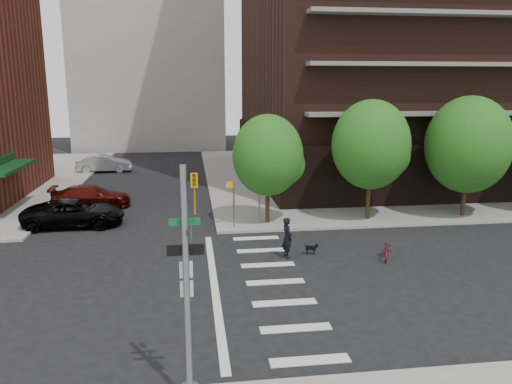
{
  "coord_description": "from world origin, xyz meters",
  "views": [
    {
      "loc": [
        -0.33,
        -18.94,
        7.96
      ],
      "look_at": [
        3.0,
        6.0,
        2.5
      ],
      "focal_mm": 35.0,
      "sensor_mm": 36.0,
      "label": 1
    }
  ],
  "objects_px": {
    "parked_car_maroon": "(91,196)",
    "scooter": "(387,249)",
    "dog_walker": "(287,238)",
    "parked_car_silver": "(104,163)",
    "parked_car_black": "(74,213)",
    "traffic_signal": "(188,304)"
  },
  "relations": [
    {
      "from": "parked_car_black",
      "to": "dog_walker",
      "type": "height_order",
      "value": "dog_walker"
    },
    {
      "from": "scooter",
      "to": "dog_walker",
      "type": "xyz_separation_m",
      "value": [
        -4.57,
        0.8,
        0.51
      ]
    },
    {
      "from": "parked_car_maroon",
      "to": "dog_walker",
      "type": "relative_size",
      "value": 2.62
    },
    {
      "from": "dog_walker",
      "to": "parked_car_maroon",
      "type": "bearing_deg",
      "value": 32.48
    },
    {
      "from": "parked_car_black",
      "to": "parked_car_maroon",
      "type": "relative_size",
      "value": 1.1
    },
    {
      "from": "scooter",
      "to": "parked_car_silver",
      "type": "bearing_deg",
      "value": 145.9
    },
    {
      "from": "traffic_signal",
      "to": "scooter",
      "type": "height_order",
      "value": "traffic_signal"
    },
    {
      "from": "parked_car_silver",
      "to": "scooter",
      "type": "relative_size",
      "value": 2.86
    },
    {
      "from": "parked_car_maroon",
      "to": "scooter",
      "type": "height_order",
      "value": "parked_car_maroon"
    },
    {
      "from": "traffic_signal",
      "to": "dog_walker",
      "type": "xyz_separation_m",
      "value": [
        4.52,
        10.39,
        -1.73
      ]
    },
    {
      "from": "parked_car_silver",
      "to": "parked_car_black",
      "type": "bearing_deg",
      "value": -179.82
    },
    {
      "from": "parked_car_maroon",
      "to": "dog_walker",
      "type": "distance_m",
      "value": 15.66
    },
    {
      "from": "parked_car_black",
      "to": "parked_car_silver",
      "type": "bearing_deg",
      "value": 3.46
    },
    {
      "from": "traffic_signal",
      "to": "parked_car_silver",
      "type": "xyz_separation_m",
      "value": [
        -7.73,
        35.37,
        -1.89
      ]
    },
    {
      "from": "parked_car_maroon",
      "to": "parked_car_silver",
      "type": "bearing_deg",
      "value": 3.99
    },
    {
      "from": "parked_car_maroon",
      "to": "parked_car_black",
      "type": "bearing_deg",
      "value": 176.96
    },
    {
      "from": "traffic_signal",
      "to": "scooter",
      "type": "xyz_separation_m",
      "value": [
        9.08,
        9.59,
        -2.25
      ]
    },
    {
      "from": "parked_car_maroon",
      "to": "scooter",
      "type": "xyz_separation_m",
      "value": [
        15.47,
        -12.03,
        -0.28
      ]
    },
    {
      "from": "parked_car_silver",
      "to": "dog_walker",
      "type": "bearing_deg",
      "value": -157.57
    },
    {
      "from": "parked_car_maroon",
      "to": "scooter",
      "type": "distance_m",
      "value": 19.6
    },
    {
      "from": "traffic_signal",
      "to": "parked_car_black",
      "type": "distance_m",
      "value": 18.42
    },
    {
      "from": "parked_car_black",
      "to": "parked_car_silver",
      "type": "xyz_separation_m",
      "value": [
        -1.23,
        18.25,
        0.04
      ]
    }
  ]
}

